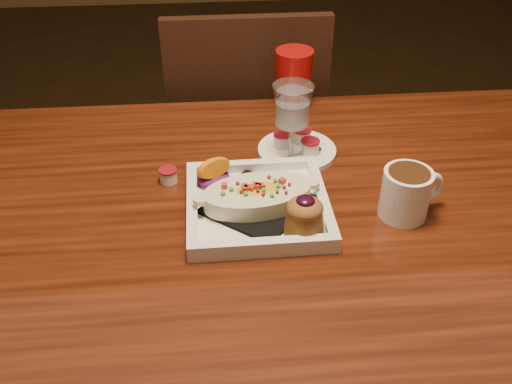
{
  "coord_description": "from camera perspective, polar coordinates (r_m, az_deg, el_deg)",
  "views": [
    {
      "loc": [
        -0.09,
        -0.76,
        1.37
      ],
      "look_at": [
        -0.02,
        0.05,
        0.77
      ],
      "focal_mm": 40.0,
      "sensor_mm": 36.0,
      "label": 1
    }
  ],
  "objects": [
    {
      "name": "goblet",
      "position": [
        1.09,
        3.66,
        8.18
      ],
      "size": [
        0.08,
        0.08,
        0.16
      ],
      "color": "silver",
      "rests_on": "table"
    },
    {
      "name": "saucer",
      "position": [
        1.16,
        4.1,
        4.39
      ],
      "size": [
        0.16,
        0.16,
        0.11
      ],
      "color": "white",
      "rests_on": "table"
    },
    {
      "name": "creamer_loose",
      "position": [
        1.09,
        -8.77,
        1.66
      ],
      "size": [
        0.04,
        0.04,
        0.03
      ],
      "color": "white",
      "rests_on": "table"
    },
    {
      "name": "red_tumbler",
      "position": [
        1.3,
        3.78,
        11.08
      ],
      "size": [
        0.08,
        0.08,
        0.14
      ],
      "primitive_type": "cone",
      "color": "#AA0C0C",
      "rests_on": "table"
    },
    {
      "name": "coffee_mug",
      "position": [
        1.01,
        14.9,
        0.05
      ],
      "size": [
        0.12,
        0.08,
        0.09
      ],
      "rotation": [
        0.0,
        0.0,
        0.29
      ],
      "color": "white",
      "rests_on": "table"
    },
    {
      "name": "table",
      "position": [
        1.05,
        1.26,
        -6.82
      ],
      "size": [
        1.5,
        0.9,
        0.75
      ],
      "color": "maroon",
      "rests_on": "floor"
    },
    {
      "name": "chair_far",
      "position": [
        1.64,
        -1.08,
        4.52
      ],
      "size": [
        0.42,
        0.42,
        0.93
      ],
      "rotation": [
        0.0,
        0.0,
        3.14
      ],
      "color": "black",
      "rests_on": "floor"
    },
    {
      "name": "plate",
      "position": [
        0.99,
        0.61,
        -1.0
      ],
      "size": [
        0.25,
        0.25,
        0.08
      ],
      "rotation": [
        0.0,
        0.0,
        0.01
      ],
      "color": "white",
      "rests_on": "table"
    }
  ]
}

